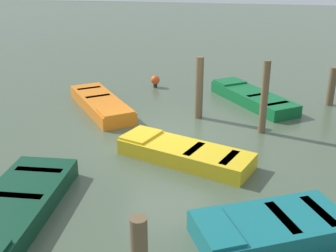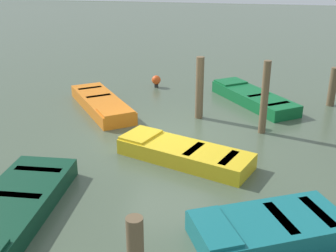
{
  "view_description": "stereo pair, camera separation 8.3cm",
  "coord_description": "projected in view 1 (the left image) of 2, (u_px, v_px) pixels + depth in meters",
  "views": [
    {
      "loc": [
        10.83,
        2.16,
        4.76
      ],
      "look_at": [
        0.0,
        0.0,
        0.35
      ],
      "focal_mm": 44.77,
      "sensor_mm": 36.0,
      "label": 1
    },
    {
      "loc": [
        10.82,
        2.24,
        4.76
      ],
      "look_at": [
        0.0,
        0.0,
        0.35
      ],
      "focal_mm": 44.77,
      "sensor_mm": 36.0,
      "label": 2
    }
  ],
  "objects": [
    {
      "name": "mooring_piling_mid_right",
      "position": [
        264.0,
        97.0,
        11.99
      ],
      "size": [
        0.21,
        0.21,
        2.15
      ],
      "primitive_type": "cylinder",
      "color": "brown",
      "rests_on": "ground_plane"
    },
    {
      "name": "rowboat_teal",
      "position": [
        270.0,
        227.0,
        7.62
      ],
      "size": [
        2.47,
        3.1,
        0.46
      ],
      "rotation": [
        0.0,
        0.0,
        5.19
      ],
      "color": "#14666B",
      "rests_on": "ground_plane"
    },
    {
      "name": "rowboat_yellow",
      "position": [
        184.0,
        153.0,
        10.56
      ],
      "size": [
        2.21,
        3.6,
        0.46
      ],
      "rotation": [
        0.0,
        0.0,
        4.37
      ],
      "color": "gold",
      "rests_on": "ground_plane"
    },
    {
      "name": "rowboat_orange",
      "position": [
        101.0,
        104.0,
        14.15
      ],
      "size": [
        3.73,
        3.22,
        0.46
      ],
      "rotation": [
        0.0,
        0.0,
        0.65
      ],
      "color": "orange",
      "rests_on": "ground_plane"
    },
    {
      "name": "marker_buoy",
      "position": [
        155.0,
        80.0,
        16.62
      ],
      "size": [
        0.36,
        0.36,
        0.48
      ],
      "color": "#262626",
      "rests_on": "ground_plane"
    },
    {
      "name": "rowboat_green",
      "position": [
        252.0,
        97.0,
        14.82
      ],
      "size": [
        3.68,
        3.16,
        0.46
      ],
      "rotation": [
        0.0,
        0.0,
        3.79
      ],
      "color": "#0F602D",
      "rests_on": "ground_plane"
    },
    {
      "name": "mooring_piling_mid_left",
      "position": [
        332.0,
        86.0,
        14.46
      ],
      "size": [
        0.26,
        0.26,
        1.34
      ],
      "primitive_type": "cylinder",
      "color": "brown",
      "rests_on": "ground_plane"
    },
    {
      "name": "mooring_piling_far_left",
      "position": [
        199.0,
        88.0,
        13.16
      ],
      "size": [
        0.25,
        0.25,
        1.99
      ],
      "primitive_type": "cylinder",
      "color": "brown",
      "rests_on": "ground_plane"
    },
    {
      "name": "rowboat_dark_green",
      "position": [
        10.0,
        213.0,
        8.07
      ],
      "size": [
        4.1,
        1.67,
        0.46
      ],
      "rotation": [
        0.0,
        0.0,
        0.08
      ],
      "color": "#0C3823",
      "rests_on": "ground_plane"
    },
    {
      "name": "ground_plane",
      "position": [
        168.0,
        137.0,
        12.02
      ],
      "size": [
        80.0,
        80.0,
        0.0
      ],
      "primitive_type": "plane",
      "color": "#475642"
    }
  ]
}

